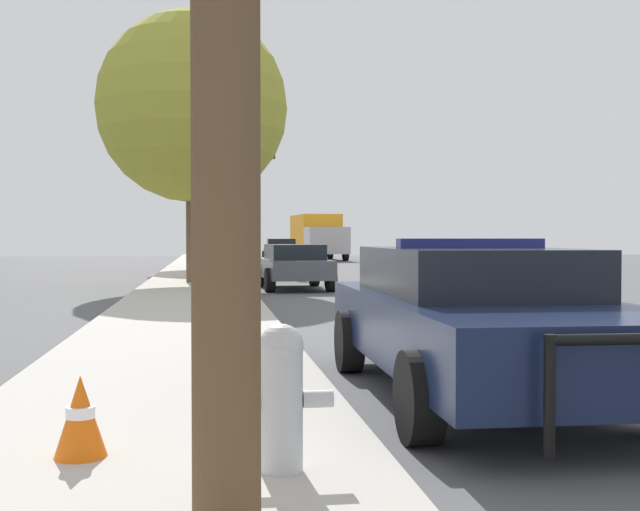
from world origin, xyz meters
The scene contains 10 objects.
sidewalk_left centered at (-5.10, 0.00, 0.07)m, with size 3.00×110.00×0.13m.
police_car centered at (-2.27, 0.04, 0.75)m, with size 2.19×5.17×1.47m.
fire_hydrant centered at (-4.31, -2.49, 0.59)m, with size 0.61×0.27×0.86m.
traffic_light centered at (-3.86, 25.77, 4.01)m, with size 3.08×0.35×5.60m.
car_background_midblock centered at (-2.34, 15.42, 0.68)m, with size 2.07×4.02×1.26m.
car_background_distant centered at (-0.87, 35.80, 0.73)m, with size 2.02×4.66×1.37m.
box_truck centered at (2.23, 43.82, 1.55)m, with size 2.96×7.91×2.89m.
tree_sidewalk_far centered at (-5.12, 28.76, 5.19)m, with size 4.51×4.51×7.34m.
tree_sidewalk_mid centered at (-5.18, 17.00, 5.31)m, with size 5.64×5.64×8.01m.
traffic_cone centered at (-5.51, -2.02, 0.38)m, with size 0.32×0.32×0.51m.
Camera 1 is at (-4.73, -7.08, 1.49)m, focal length 45.00 mm.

